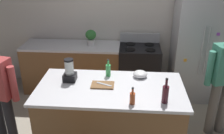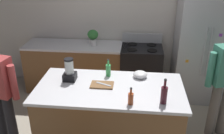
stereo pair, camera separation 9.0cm
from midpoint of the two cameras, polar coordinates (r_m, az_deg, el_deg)
name	(u,v)px [view 2 (the right image)]	position (r m, az deg, el deg)	size (l,w,h in m)	color
back_wall	(121,20)	(4.94, 2.54, 10.79)	(8.00, 0.10, 2.70)	silver
kitchen_island	(110,117)	(3.53, 0.23, -11.27)	(1.94, 0.99, 0.95)	brown
back_counter_run	(78,67)	(4.97, -7.18, -0.04)	(2.00, 0.64, 0.95)	brown
refrigerator	(201,50)	(4.77, 20.12, 3.66)	(0.90, 0.73, 1.89)	#B7BABF
stove_range	(141,70)	(4.83, 7.12, -0.69)	(0.76, 0.65, 1.13)	black
potted_plant	(93,36)	(4.67, -3.84, 6.99)	(0.20, 0.20, 0.30)	silver
blender_appliance	(69,71)	(3.43, -8.97, -0.95)	(0.17, 0.17, 0.32)	black
bottle_cooking_sauce	(131,98)	(2.90, 5.19, -7.13)	(0.06, 0.06, 0.22)	#B24C26
bottle_soda	(108,70)	(3.52, -0.13, -0.65)	(0.07, 0.07, 0.26)	#3FB259
bottle_wine	(164,94)	(2.96, 12.66, -6.15)	(0.08, 0.08, 0.32)	#471923
mixing_bowl	(140,74)	(3.52, 7.19, -1.71)	(0.20, 0.20, 0.09)	white
cutting_board	(102,85)	(3.30, -1.51, -4.11)	(0.30, 0.20, 0.02)	brown
chef_knife	(104,84)	(3.29, -1.16, -3.93)	(0.22, 0.03, 0.01)	#B7BABF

